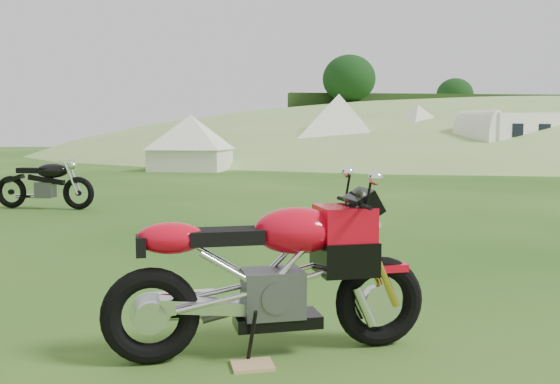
{
  "coord_description": "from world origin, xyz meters",
  "views": [
    {
      "loc": [
        -0.39,
        -5.37,
        1.41
      ],
      "look_at": [
        0.35,
        0.4,
        0.86
      ],
      "focal_mm": 40.0,
      "sensor_mm": 36.0,
      "label": 1
    }
  ],
  "objects": [
    {
      "name": "vintage_moto_d",
      "position": [
        -3.27,
        6.57,
        0.5
      ],
      "size": [
        1.93,
        0.97,
        0.99
      ],
      "primitive_type": null,
      "rotation": [
        0.0,
        0.0,
        -0.3
      ],
      "color": "black",
      "rests_on": "ground"
    },
    {
      "name": "tent_mid",
      "position": [
        5.65,
        21.67,
        1.46
      ],
      "size": [
        4.16,
        4.16,
        2.91
      ],
      "primitive_type": null,
      "rotation": [
        0.0,
        0.0,
        -0.28
      ],
      "color": "white",
      "rests_on": "ground"
    },
    {
      "name": "tent_right",
      "position": [
        9.21,
        21.56,
        1.32
      ],
      "size": [
        3.92,
        3.92,
        2.64
      ],
      "primitive_type": null,
      "rotation": [
        0.0,
        0.0,
        0.36
      ],
      "color": "silver",
      "rests_on": "ground"
    },
    {
      "name": "plywood_board",
      "position": [
        -0.09,
        -1.73,
        0.01
      ],
      "size": [
        0.26,
        0.22,
        0.02
      ],
      "primitive_type": "cube",
      "rotation": [
        0.0,
        0.0,
        0.07
      ],
      "color": "tan",
      "rests_on": "ground"
    },
    {
      "name": "caravan",
      "position": [
        12.0,
        18.41,
        1.11
      ],
      "size": [
        5.18,
        3.86,
        2.21
      ],
      "primitive_type": null,
      "rotation": [
        0.0,
        0.0,
        0.42
      ],
      "color": "white",
      "rests_on": "ground"
    },
    {
      "name": "tent_left",
      "position": [
        -0.76,
        18.32,
        1.14
      ],
      "size": [
        3.23,
        3.23,
        2.28
      ],
      "primitive_type": null,
      "rotation": [
        0.0,
        0.0,
        -0.27
      ],
      "color": "white",
      "rests_on": "ground"
    },
    {
      "name": "ground",
      "position": [
        0.0,
        0.0,
        0.0
      ],
      "size": [
        120.0,
        120.0,
        0.0
      ],
      "primitive_type": "plane",
      "color": "#14400D",
      "rests_on": "ground"
    },
    {
      "name": "hedgerow",
      "position": [
        24.0,
        40.0,
        0.0
      ],
      "size": [
        36.0,
        1.2,
        8.6
      ],
      "primitive_type": null,
      "color": "black",
      "rests_on": "ground"
    },
    {
      "name": "hillside",
      "position": [
        24.0,
        40.0,
        0.0
      ],
      "size": [
        80.0,
        64.0,
        8.0
      ],
      "primitive_type": "ellipsoid",
      "color": "#7A9D50",
      "rests_on": "ground"
    },
    {
      "name": "sport_motorcycle",
      "position": [
        0.04,
        -1.52,
        0.59
      ],
      "size": [
        2.02,
        0.69,
        1.19
      ],
      "primitive_type": null,
      "rotation": [
        0.0,
        0.0,
        0.1
      ],
      "color": "red",
      "rests_on": "ground"
    }
  ]
}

